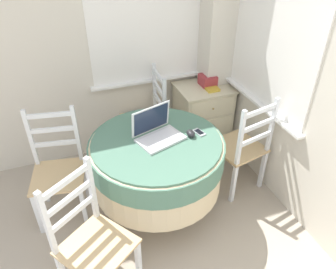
{
  "coord_description": "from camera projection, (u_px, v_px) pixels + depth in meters",
  "views": [
    {
      "loc": [
        0.17,
        -0.34,
        2.22
      ],
      "look_at": [
        0.94,
        1.75,
        0.68
      ],
      "focal_mm": 35.0,
      "sensor_mm": 36.0,
      "label": 1
    }
  ],
  "objects": [
    {
      "name": "dining_chair_camera_near",
      "position": [
        91.0,
        241.0,
        2.11
      ],
      "size": [
        0.57,
        0.57,
        0.96
      ],
      "color": "tan",
      "rests_on": "ground_plane"
    },
    {
      "name": "laptop",
      "position": [
        157.0,
        132.0,
        2.51
      ],
      "size": [
        0.41,
        0.34,
        0.24
      ],
      "color": "silver",
      "rests_on": "round_dining_table"
    },
    {
      "name": "corner_cabinet",
      "position": [
        202.0,
        116.0,
        3.56
      ],
      "size": [
        0.55,
        0.47,
        0.71
      ],
      "color": "beige",
      "rests_on": "ground_plane"
    },
    {
      "name": "cell_phone",
      "position": [
        199.0,
        132.0,
        2.59
      ],
      "size": [
        0.08,
        0.12,
        0.01
      ],
      "color": "#B2B7BC",
      "rests_on": "round_dining_table"
    },
    {
      "name": "computer_mouse",
      "position": [
        191.0,
        134.0,
        2.54
      ],
      "size": [
        0.06,
        0.09,
        0.05
      ],
      "color": "black",
      "rests_on": "round_dining_table"
    },
    {
      "name": "corner_room_shell",
      "position": [
        186.0,
        70.0,
        2.32
      ],
      "size": [
        4.14,
        4.51,
        2.55
      ],
      "color": "beige",
      "rests_on": "ground_plane"
    },
    {
      "name": "book_on_cabinet",
      "position": [
        210.0,
        87.0,
        3.34
      ],
      "size": [
        0.13,
        0.23,
        0.02
      ],
      "color": "gold",
      "rests_on": "corner_cabinet"
    },
    {
      "name": "round_dining_table",
      "position": [
        157.0,
        160.0,
        2.61
      ],
      "size": [
        1.06,
        1.06,
        0.76
      ],
      "color": "#4C3D2D",
      "rests_on": "ground_plane"
    },
    {
      "name": "dining_chair_left_flank",
      "position": [
        58.0,
        170.0,
        2.68
      ],
      "size": [
        0.48,
        0.48,
        0.96
      ],
      "color": "tan",
      "rests_on": "ground_plane"
    },
    {
      "name": "storage_box",
      "position": [
        208.0,
        80.0,
        3.37
      ],
      "size": [
        0.15,
        0.17,
        0.11
      ],
      "color": "#9E3338",
      "rests_on": "corner_cabinet"
    },
    {
      "name": "dining_chair_near_back_window",
      "position": [
        147.0,
        119.0,
        3.34
      ],
      "size": [
        0.44,
        0.44,
        0.96
      ],
      "color": "tan",
      "rests_on": "ground_plane"
    },
    {
      "name": "dining_chair_near_right_window",
      "position": [
        242.0,
        148.0,
        2.93
      ],
      "size": [
        0.49,
        0.49,
        0.96
      ],
      "color": "tan",
      "rests_on": "ground_plane"
    }
  ]
}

